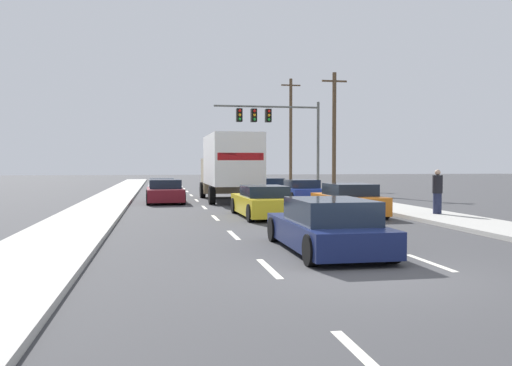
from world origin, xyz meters
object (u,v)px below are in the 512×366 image
box_truck (229,164)px  car_gray (268,188)px  car_orange (348,201)px  utility_pole_mid (334,131)px  utility_pole_far (291,131)px  car_blue (301,192)px  pedestrian_near_corner (437,192)px  car_yellow (263,202)px  car_navy (327,227)px  traffic_signal_mast (271,122)px  car_white (162,188)px  car_maroon (165,192)px

box_truck → car_gray: bearing=55.3°
car_orange → utility_pole_mid: bearing=73.3°
car_orange → utility_pole_far: utility_pole_far is taller
car_blue → car_orange: bearing=-90.7°
utility_pole_far → pedestrian_near_corner: utility_pole_far is taller
car_orange → car_gray: bearing=91.7°
car_blue → utility_pole_far: size_ratio=0.42×
car_yellow → pedestrian_near_corner: (6.56, -1.32, 0.42)m
box_truck → car_navy: box_truck is taller
car_orange → box_truck: bearing=111.2°
car_blue → pedestrian_near_corner: size_ratio=2.45×
utility_pole_mid → pedestrian_near_corner: (-1.65, -17.14, -3.38)m
car_gray → traffic_signal_mast: 6.61m
car_white → car_yellow: bearing=-75.5°
pedestrian_near_corner → car_yellow: bearing=168.6°
traffic_signal_mast → car_gray: bearing=-103.9°
utility_pole_mid → utility_pole_far: bearing=90.7°
car_white → pedestrian_near_corner: bearing=-56.8°
car_gray → car_yellow: bearing=-102.6°
utility_pole_mid → traffic_signal_mast: bearing=150.8°
car_gray → traffic_signal_mast: traffic_signal_mast is taller
car_maroon → pedestrian_near_corner: bearing=-43.5°
utility_pole_far → utility_pole_mid: bearing=-89.3°
utility_pole_mid → car_navy: bearing=-109.0°
car_maroon → traffic_signal_mast: bearing=51.4°
box_truck → car_yellow: (0.11, -8.97, -1.46)m
car_gray → box_truck: bearing=-124.7°
car_yellow → traffic_signal_mast: size_ratio=0.59×
box_truck → pedestrian_near_corner: bearing=-57.0°
box_truck → car_blue: 4.23m
car_maroon → utility_pole_mid: (11.82, 7.49, 3.79)m
car_white → pedestrian_near_corner: 18.81m
utility_pole_far → car_navy: bearing=-102.8°
utility_pole_far → box_truck: bearing=-113.5°
car_navy → car_gray: size_ratio=1.13×
car_white → car_maroon: size_ratio=1.00×
car_orange → traffic_signal_mast: 18.78m
car_white → car_maroon: bearing=-88.9°
car_maroon → car_gray: 8.40m
car_blue → pedestrian_near_corner: bearing=-70.6°
car_maroon → traffic_signal_mast: traffic_signal_mast is taller
car_maroon → car_gray: bearing=37.8°
car_navy → utility_pole_mid: size_ratio=0.54×
car_gray → car_blue: bearing=-85.4°
car_orange → utility_pole_mid: size_ratio=0.49×
car_maroon → car_navy: (3.52, -16.60, 0.00)m
car_maroon → box_truck: size_ratio=0.50×
box_truck → pedestrian_near_corner: (6.67, -10.28, -1.05)m
utility_pole_far → car_maroon: bearing=-121.0°
car_maroon → utility_pole_mid: size_ratio=0.49×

